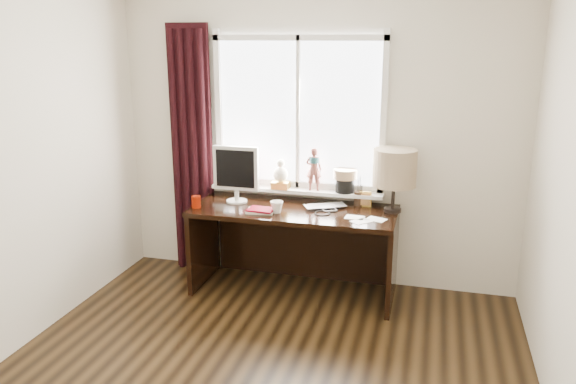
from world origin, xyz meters
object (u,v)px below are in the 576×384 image
(red_cup, at_px, (196,202))
(mug, at_px, (277,207))
(laptop, at_px, (325,206))
(desk, at_px, (297,232))
(table_lamp, at_px, (395,168))
(monitor, at_px, (236,171))

(red_cup, bearing_deg, mug, 2.71)
(laptop, distance_m, mug, 0.43)
(laptop, bearing_deg, desk, 148.52)
(desk, xyz_separation_m, table_lamp, (0.80, 0.03, 0.61))
(laptop, relative_size, mug, 3.33)
(desk, height_order, table_lamp, table_lamp)
(red_cup, bearing_deg, desk, 18.93)
(red_cup, bearing_deg, laptop, 14.04)
(mug, bearing_deg, monitor, 153.83)
(red_cup, relative_size, monitor, 0.20)
(monitor, distance_m, table_lamp, 1.33)
(table_lamp, bearing_deg, monitor, -177.18)
(red_cup, relative_size, table_lamp, 0.19)
(laptop, bearing_deg, monitor, 152.96)
(mug, xyz_separation_m, monitor, (-0.42, 0.21, 0.23))
(monitor, xyz_separation_m, table_lamp, (1.33, 0.07, 0.09))
(laptop, height_order, red_cup, red_cup)
(laptop, xyz_separation_m, table_lamp, (0.55, 0.04, 0.35))
(laptop, relative_size, desk, 0.20)
(mug, height_order, red_cup, mug)
(red_cup, distance_m, desk, 0.90)
(mug, distance_m, red_cup, 0.69)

